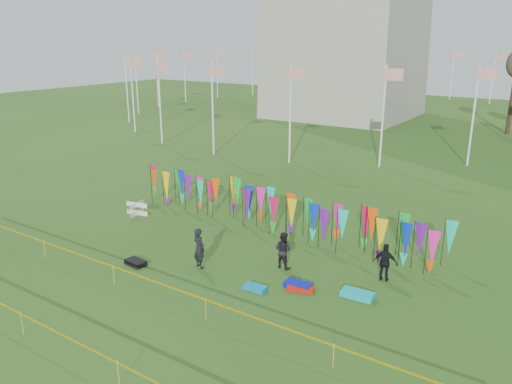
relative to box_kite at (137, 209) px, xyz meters
The scene contains 14 objects.
ground 9.07m from the box_kite, 32.05° to the right, with size 160.00×160.00×0.00m, color #274E16.
flagpole_ring 43.80m from the box_kite, 98.32° to the left, with size 57.40×56.16×8.00m.
banner_row 8.32m from the box_kite, 15.47° to the left, with size 18.64×0.64×2.27m.
caution_tape_near 9.97m from the box_kite, 41.49° to the right, with size 26.00×0.02×0.90m.
caution_tape_far 13.22m from the box_kite, 55.64° to the right, with size 26.00×0.02×0.90m.
box_kite is the anchor object (origin of this frame).
person_left 8.25m from the box_kite, 23.84° to the right, with size 0.69×0.50×1.89m, color black.
person_mid 10.74m from the box_kite, ahead, with size 0.82×0.51×1.69m, color black.
person_right 14.93m from the box_kite, ahead, with size 0.98×0.56×1.68m, color black.
kite_bag_turquoise 11.42m from the box_kite, 18.91° to the right, with size 0.97×0.48×0.19m, color #0C87C2.
kite_bag_blue 12.46m from the box_kite, 11.84° to the right, with size 1.12×0.59×0.24m, color #0B18B4.
kite_bag_red 12.69m from the box_kite, 12.39° to the right, with size 1.08×0.49×0.20m, color red.
kite_bag_black 6.86m from the box_kite, 44.03° to the right, with size 0.98×0.57×0.23m, color black.
kite_bag_teal 14.69m from the box_kite, ahead, with size 1.29×0.62×0.25m, color #0DBDC1.
Camera 1 is at (13.40, -14.22, 9.92)m, focal length 35.00 mm.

